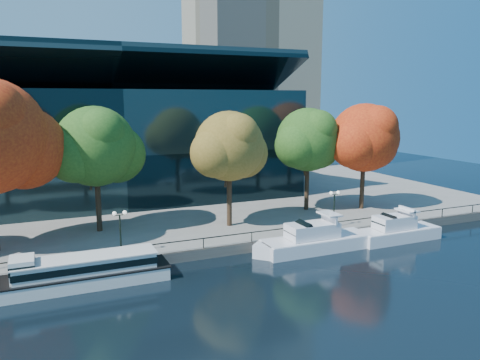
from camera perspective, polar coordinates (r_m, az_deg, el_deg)
name	(u,v)px	position (r m, az deg, el deg)	size (l,w,h in m)	color
ground	(216,270)	(41.99, -2.99, -10.86)	(160.00, 160.00, 0.00)	black
promenade	(135,191)	(75.84, -12.64, -1.28)	(90.00, 67.08, 1.00)	slate
railing	(203,239)	(44.26, -4.49, -7.12)	(88.20, 0.08, 0.99)	black
convention_building	(111,144)	(69.59, -15.41, 4.29)	(50.00, 24.57, 21.43)	black
office_tower	(248,9)	(102.45, 1.02, 20.09)	(22.50, 22.50, 65.90)	tan
tour_boat	(76,272)	(40.20, -19.41, -10.50)	(15.40, 3.44, 2.92)	silver
cruiser_near	(313,240)	(46.98, 8.85, -7.22)	(12.66, 3.26, 3.67)	white
cruiser_far	(394,231)	(52.28, 18.27, -5.88)	(10.67, 2.96, 3.48)	white
tree_2	(97,148)	(50.54, -17.01, 3.74)	(10.38, 8.51, 13.17)	black
tree_3	(231,148)	(50.52, -1.15, 3.96)	(9.47, 7.77, 12.61)	black
tree_4	(309,141)	(58.68, 8.44, 4.72)	(9.80, 8.04, 12.78)	black
tree_5	(366,139)	(60.71, 15.09, 4.82)	(10.68, 8.76, 13.33)	black
lamp_1	(120,222)	(43.20, -14.43, -5.03)	(1.26, 0.36, 4.03)	black
lamp_2	(334,201)	(51.68, 11.43, -2.47)	(1.26, 0.36, 4.03)	black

